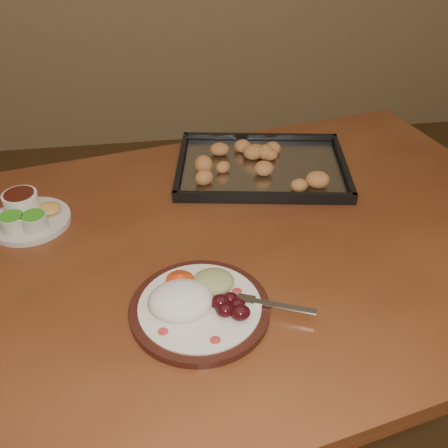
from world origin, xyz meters
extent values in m
cube|color=brown|center=(-0.04, 0.02, 0.73)|extent=(1.65, 1.18, 0.04)
cylinder|color=#533119|center=(0.55, 0.53, 0.35)|extent=(0.07, 0.07, 0.71)
cylinder|color=black|center=(-0.05, -0.15, 0.76)|extent=(0.24, 0.24, 0.01)
cylinder|color=silver|center=(-0.05, -0.15, 0.77)|extent=(0.21, 0.21, 0.01)
ellipsoid|color=red|center=(-0.12, -0.20, 0.77)|extent=(0.02, 0.02, 0.00)
ellipsoid|color=red|center=(-0.04, -0.23, 0.77)|extent=(0.02, 0.02, 0.00)
ellipsoid|color=red|center=(0.01, -0.13, 0.77)|extent=(0.02, 0.02, 0.00)
ellipsoid|color=red|center=(-0.12, -0.12, 0.77)|extent=(0.02, 0.02, 0.00)
ellipsoid|color=white|center=(-0.08, -0.15, 0.78)|extent=(0.13, 0.11, 0.05)
ellipsoid|color=#440913|center=(-0.01, -0.18, 0.78)|extent=(0.03, 0.03, 0.02)
ellipsoid|color=#440913|center=(0.01, -0.17, 0.78)|extent=(0.03, 0.03, 0.02)
ellipsoid|color=#440913|center=(0.00, -0.16, 0.78)|extent=(0.03, 0.03, 0.02)
ellipsoid|color=#440913|center=(0.01, -0.19, 0.78)|extent=(0.03, 0.03, 0.02)
ellipsoid|color=#440913|center=(-0.02, -0.16, 0.78)|extent=(0.03, 0.03, 0.02)
ellipsoid|color=tan|center=(-0.03, -0.11, 0.78)|extent=(0.09, 0.08, 0.03)
cone|color=#EA4215|center=(-0.08, -0.09, 0.78)|extent=(0.06, 0.07, 0.02)
cube|color=silver|center=(0.08, -0.18, 0.77)|extent=(0.11, 0.05, 0.00)
cube|color=silver|center=(0.03, -0.15, 0.77)|extent=(0.04, 0.03, 0.00)
cylinder|color=silver|center=(0.00, -0.15, 0.77)|extent=(0.03, 0.01, 0.00)
cylinder|color=silver|center=(0.01, -0.15, 0.77)|extent=(0.03, 0.01, 0.00)
cylinder|color=silver|center=(0.01, -0.14, 0.77)|extent=(0.03, 0.01, 0.00)
cylinder|color=silver|center=(0.01, -0.14, 0.77)|extent=(0.03, 0.01, 0.00)
cylinder|color=beige|center=(-0.38, 0.16, 0.76)|extent=(0.17, 0.17, 0.01)
cylinder|color=beige|center=(-0.41, 0.12, 0.78)|extent=(0.05, 0.05, 0.03)
cylinder|color=green|center=(-0.41, 0.12, 0.79)|extent=(0.05, 0.05, 0.00)
cylinder|color=beige|center=(-0.36, 0.12, 0.78)|extent=(0.05, 0.05, 0.03)
cylinder|color=green|center=(-0.36, 0.12, 0.79)|extent=(0.05, 0.05, 0.00)
cylinder|color=white|center=(-0.40, 0.19, 0.78)|extent=(0.07, 0.07, 0.04)
cylinder|color=#3E120B|center=(-0.40, 0.19, 0.80)|extent=(0.06, 0.06, 0.00)
ellipsoid|color=gold|center=(-0.34, 0.18, 0.77)|extent=(0.05, 0.05, 0.02)
cube|color=black|center=(0.15, 0.30, 0.75)|extent=(0.46, 0.37, 0.01)
cube|color=black|center=(0.17, 0.45, 0.77)|extent=(0.41, 0.08, 0.02)
cube|color=black|center=(0.12, 0.16, 0.77)|extent=(0.41, 0.08, 0.02)
cube|color=black|center=(0.35, 0.27, 0.77)|extent=(0.06, 0.30, 0.02)
cube|color=black|center=(-0.05, 0.34, 0.77)|extent=(0.06, 0.30, 0.02)
cube|color=#B2B1B6|center=(0.15, 0.30, 0.76)|extent=(0.42, 0.33, 0.00)
ellipsoid|color=#CF8748|center=(0.20, 0.30, 0.78)|extent=(0.05, 0.04, 0.03)
ellipsoid|color=#CF8748|center=(0.25, 0.32, 0.78)|extent=(0.06, 0.06, 0.03)
ellipsoid|color=#CF8748|center=(0.20, 0.37, 0.78)|extent=(0.06, 0.06, 0.03)
ellipsoid|color=#CF8748|center=(0.17, 0.35, 0.78)|extent=(0.05, 0.05, 0.03)
ellipsoid|color=#CF8748|center=(0.13, 0.38, 0.78)|extent=(0.06, 0.06, 0.03)
ellipsoid|color=#CF8748|center=(0.11, 0.33, 0.78)|extent=(0.06, 0.06, 0.03)
ellipsoid|color=#CF8748|center=(0.05, 0.34, 0.78)|extent=(0.05, 0.05, 0.03)
ellipsoid|color=#CF8748|center=(0.08, 0.29, 0.78)|extent=(0.05, 0.05, 0.03)
ellipsoid|color=#CF8748|center=(0.05, 0.29, 0.78)|extent=(0.06, 0.06, 0.03)
ellipsoid|color=#CF8748|center=(0.10, 0.24, 0.78)|extent=(0.06, 0.06, 0.03)
ellipsoid|color=#CF8748|center=(0.15, 0.27, 0.78)|extent=(0.05, 0.05, 0.03)
ellipsoid|color=#CF8748|center=(0.20, 0.24, 0.78)|extent=(0.06, 0.06, 0.03)
ellipsoid|color=#CF8748|center=(0.20, 0.25, 0.78)|extent=(0.06, 0.06, 0.03)
camera|label=1|loc=(-0.10, -0.75, 1.38)|focal=40.00mm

